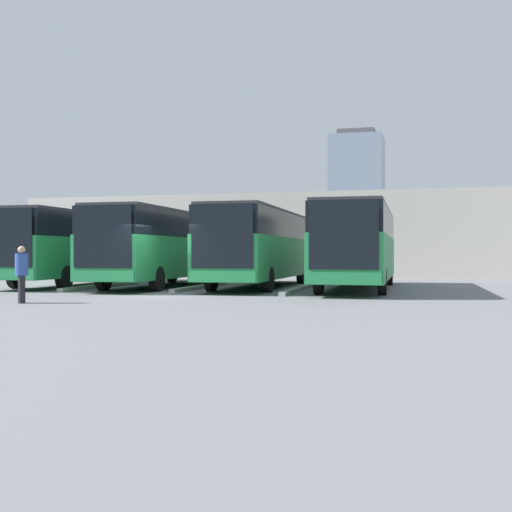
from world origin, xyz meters
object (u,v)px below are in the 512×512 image
Objects in this scene: bus_0 at (358,244)px; pedestrian at (22,272)px; bus_3 at (84,245)px; bus_2 at (165,245)px; bus_1 at (261,245)px.

bus_0 is 13.42m from pedestrian.
pedestrian is at bearing 109.53° from bus_3.
bus_2 is at bearing 173.11° from bus_3.
bus_3 reaches higher than pedestrian.
bus_2 is at bearing -1.52° from bus_0.
pedestrian is at bearing 65.39° from bus_1.
pedestrian is (0.34, 10.06, -0.95)m from bus_2.
bus_0 is 7.13× the size of pedestrian.
bus_1 is 8.57m from bus_3.
bus_1 reaches higher than pedestrian.
bus_2 is at bearing -42.43° from pedestrian.
bus_1 is 4.32m from bus_2.
bus_3 is (12.86, -0.51, 0.00)m from bus_0.
bus_1 is 7.13× the size of pedestrian.
bus_2 and bus_3 have the same top height.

